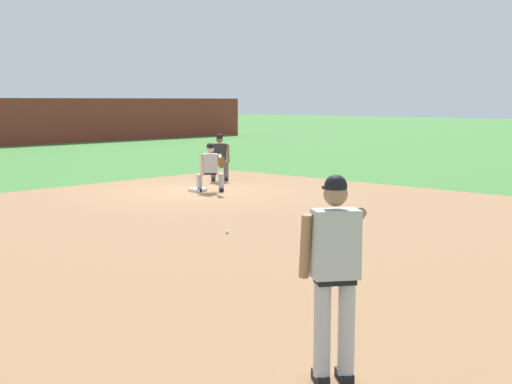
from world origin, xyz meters
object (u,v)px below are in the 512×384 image
first_base_bag (198,190)px  pitcher (336,266)px  first_baseman (211,165)px  umpire (220,155)px  baseball (227,232)px

first_base_bag → pitcher: 13.51m
pitcher → first_baseman: pitcher is taller
first_base_bag → umpire: (2.27, 1.45, 0.75)m
first_base_bag → first_baseman: first_baseman is taller
first_base_bag → first_baseman: size_ratio=0.28×
baseball → umpire: umpire is taller
pitcher → umpire: 16.04m
first_baseman → umpire: size_ratio=0.92×
pitcher → umpire: size_ratio=1.27×
baseball → pitcher: 7.25m
first_baseman → baseball: bearing=-131.0°
umpire → baseball: bearing=-133.5°
first_base_bag → baseball: size_ratio=5.14×
pitcher → first_baseman: 13.37m
first_base_bag → umpire: size_ratio=0.26×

